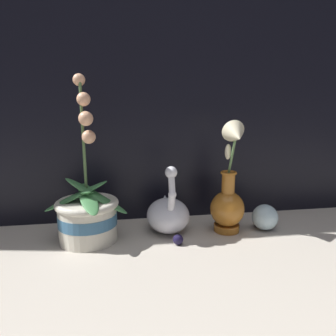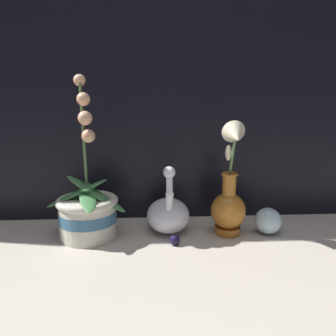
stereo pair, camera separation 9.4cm
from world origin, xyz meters
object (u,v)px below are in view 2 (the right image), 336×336
orchid_potted_plant (88,210)px  blue_vase (229,200)px  swan_figurine (168,213)px  glass_sphere (268,221)px

orchid_potted_plant → blue_vase: size_ratio=1.36×
swan_figurine → blue_vase: size_ratio=0.63×
swan_figurine → orchid_potted_plant: bearing=-172.1°
swan_figurine → blue_vase: (0.17, -0.04, 0.05)m
swan_figurine → blue_vase: bearing=-11.6°
blue_vase → glass_sphere: bearing=-0.4°
swan_figurine → glass_sphere: (0.29, -0.04, -0.02)m
orchid_potted_plant → glass_sphere: 0.52m
glass_sphere → orchid_potted_plant: bearing=179.5°
swan_figurine → glass_sphere: 0.29m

